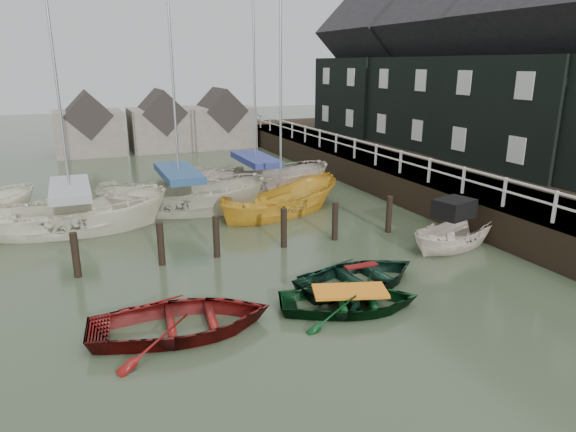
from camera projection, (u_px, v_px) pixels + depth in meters
name	position (u px, v px, depth m)	size (l,w,h in m)	color
ground	(285.00, 285.00, 14.83)	(120.00, 120.00, 0.00)	#2F3A24
pier	(378.00, 171.00, 26.99)	(3.04, 32.00, 2.70)	black
land_strip	(460.00, 176.00, 29.26)	(14.00, 38.00, 1.50)	black
quay_houses	(488.00, 73.00, 26.44)	(6.52, 28.14, 10.01)	black
mooring_pilings	(219.00, 242.00, 16.92)	(13.72, 0.22, 1.80)	black
far_sheds	(159.00, 124.00, 37.55)	(14.00, 4.08, 4.39)	#665B51
rowboat_red	(183.00, 332.00, 12.25)	(3.08, 4.31, 0.89)	#5D0F0D
rowboat_green	(349.00, 309.00, 13.41)	(2.62, 3.66, 0.76)	black
rowboat_dkgreen	(360.00, 285.00, 14.83)	(2.81, 3.94, 0.82)	black
motorboat	(454.00, 243.00, 18.05)	(4.30, 2.50, 2.42)	beige
sailboat_a	(75.00, 228.00, 19.74)	(7.25, 3.23, 11.72)	beige
sailboat_b	(181.00, 209.00, 22.33)	(7.81, 5.07, 11.54)	beige
sailboat_c	(281.00, 212.00, 22.13)	(6.66, 4.24, 10.77)	gold
sailboat_d	(256.00, 190.00, 25.68)	(7.59, 5.09, 12.53)	#BCAEA0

